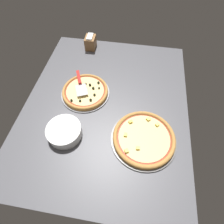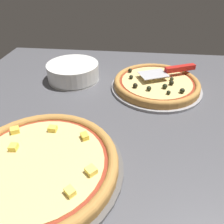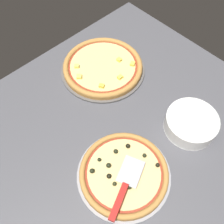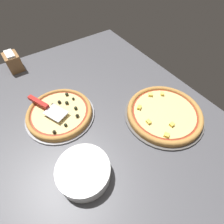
# 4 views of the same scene
# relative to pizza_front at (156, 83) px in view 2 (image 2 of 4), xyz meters

# --- Properties ---
(ground_plane) EXTENTS (1.40, 1.12, 0.04)m
(ground_plane) POSITION_rel_pizza_front_xyz_m (0.06, 0.16, -0.04)
(ground_plane) COLOR #4C4C51
(pizza_pan_front) EXTENTS (0.35, 0.35, 0.01)m
(pizza_pan_front) POSITION_rel_pizza_front_xyz_m (-0.00, -0.00, -0.02)
(pizza_pan_front) COLOR #939399
(pizza_pan_front) RESTS_ON ground_plane
(pizza_front) EXTENTS (0.33, 0.33, 0.04)m
(pizza_front) POSITION_rel_pizza_front_xyz_m (0.00, 0.00, 0.00)
(pizza_front) COLOR #B77F3D
(pizza_front) RESTS_ON pizza_pan_front
(pizza_pan_back) EXTENTS (0.40, 0.40, 0.01)m
(pizza_pan_back) POSITION_rel_pizza_front_xyz_m (0.30, 0.44, -0.02)
(pizza_pan_back) COLOR #565451
(pizza_pan_back) RESTS_ON ground_plane
(pizza_back) EXTENTS (0.38, 0.38, 0.03)m
(pizza_back) POSITION_rel_pizza_front_xyz_m (0.30, 0.44, -0.00)
(pizza_back) COLOR #B77F3D
(pizza_back) RESTS_ON pizza_pan_back
(serving_spatula) EXTENTS (0.23, 0.14, 0.02)m
(serving_spatula) POSITION_rel_pizza_front_xyz_m (-0.07, -0.05, 0.03)
(serving_spatula) COLOR #B7B7BC
(serving_spatula) RESTS_ON pizza_front
(plate_stack) EXTENTS (0.21, 0.21, 0.07)m
(plate_stack) POSITION_rel_pizza_front_xyz_m (0.34, -0.04, 0.01)
(plate_stack) COLOR white
(plate_stack) RESTS_ON ground_plane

